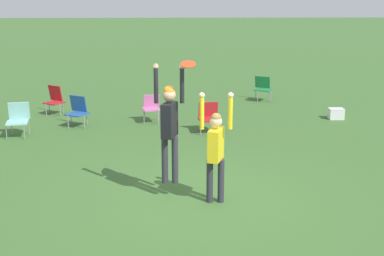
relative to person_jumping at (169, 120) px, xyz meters
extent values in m
plane|color=#3D662D|center=(0.49, -0.10, -1.49)|extent=(120.00, 120.00, 0.00)
cylinder|color=#2D2D38|center=(-0.09, 0.00, -0.76)|extent=(0.12, 0.12, 0.89)
cylinder|color=#2D2D38|center=(0.09, 0.00, -0.76)|extent=(0.12, 0.12, 0.89)
cube|color=black|center=(0.00, 0.00, 0.01)|extent=(0.32, 0.46, 0.63)
sphere|color=tan|center=(0.00, 0.00, 0.47)|extent=(0.24, 0.24, 0.24)
sphere|color=orange|center=(0.00, 0.00, 0.54)|extent=(0.21, 0.21, 0.21)
cylinder|color=black|center=(-0.23, 0.00, 0.66)|extent=(0.08, 0.08, 0.67)
sphere|color=tan|center=(-0.23, 0.00, 0.99)|extent=(0.10, 0.10, 0.10)
cylinder|color=black|center=(0.23, 0.00, 0.66)|extent=(0.08, 0.08, 0.67)
sphere|color=tan|center=(0.23, 0.00, 0.99)|extent=(0.10, 0.10, 0.10)
cylinder|color=#2D2D38|center=(0.73, -0.27, -1.08)|extent=(0.12, 0.12, 0.82)
cylinder|color=#2D2D38|center=(0.94, -0.27, -1.08)|extent=(0.12, 0.12, 0.82)
cube|color=yellow|center=(0.83, -0.27, -0.39)|extent=(0.33, 0.50, 0.58)
sphere|color=beige|center=(0.83, -0.27, 0.04)|extent=(0.22, 0.22, 0.22)
sphere|color=olive|center=(0.83, -0.27, 0.10)|extent=(0.19, 0.19, 0.19)
cylinder|color=yellow|center=(0.58, -0.27, 0.21)|extent=(0.08, 0.08, 0.61)
sphere|color=beige|center=(0.58, -0.27, 0.51)|extent=(0.10, 0.10, 0.10)
cylinder|color=yellow|center=(1.09, -0.27, 0.21)|extent=(0.08, 0.08, 0.61)
sphere|color=beige|center=(1.09, -0.27, 0.51)|extent=(0.10, 0.10, 0.10)
cylinder|color=#E04C23|center=(0.34, -0.21, 1.05)|extent=(0.27, 0.26, 0.11)
cylinder|color=gray|center=(0.76, 4.33, -1.30)|extent=(0.02, 0.02, 0.39)
cylinder|color=gray|center=(1.21, 4.33, -1.30)|extent=(0.02, 0.02, 0.39)
cylinder|color=gray|center=(0.76, 4.78, -1.30)|extent=(0.02, 0.02, 0.39)
cylinder|color=gray|center=(1.21, 4.78, -1.30)|extent=(0.02, 0.02, 0.39)
cube|color=#B21E23|center=(0.98, 4.56, -1.12)|extent=(0.59, 0.59, 0.04)
cube|color=#B21E23|center=(0.98, 4.81, -0.90)|extent=(0.54, 0.17, 0.42)
cylinder|color=gray|center=(-3.90, 6.65, -1.30)|extent=(0.02, 0.02, 0.38)
cylinder|color=gray|center=(-3.47, 6.65, -1.30)|extent=(0.02, 0.02, 0.38)
cylinder|color=gray|center=(-3.90, 7.07, -1.30)|extent=(0.02, 0.02, 0.38)
cylinder|color=gray|center=(-3.47, 7.07, -1.30)|extent=(0.02, 0.02, 0.38)
cube|color=#B21E23|center=(-3.69, 6.86, -1.13)|extent=(0.69, 0.69, 0.04)
cube|color=#B21E23|center=(-3.69, 7.09, -0.87)|extent=(0.49, 0.37, 0.49)
cylinder|color=gray|center=(2.88, 8.44, -1.28)|extent=(0.02, 0.02, 0.42)
cylinder|color=gray|center=(3.33, 8.44, -1.28)|extent=(0.02, 0.02, 0.42)
cylinder|color=gray|center=(2.88, 8.89, -1.28)|extent=(0.02, 0.02, 0.42)
cylinder|color=gray|center=(3.33, 8.89, -1.28)|extent=(0.02, 0.02, 0.42)
cube|color=#1E753D|center=(3.11, 8.66, -1.09)|extent=(0.71, 0.71, 0.04)
cube|color=#1E753D|center=(3.11, 8.91, -0.87)|extent=(0.52, 0.33, 0.41)
cylinder|color=gray|center=(-2.92, 5.09, -1.30)|extent=(0.02, 0.02, 0.38)
cylinder|color=gray|center=(-2.47, 5.09, -1.30)|extent=(0.02, 0.02, 0.38)
cylinder|color=gray|center=(-2.92, 5.54, -1.30)|extent=(0.02, 0.02, 0.38)
cylinder|color=gray|center=(-2.47, 5.54, -1.30)|extent=(0.02, 0.02, 0.38)
cube|color=#235193|center=(-2.70, 5.32, -1.13)|extent=(0.71, 0.71, 0.04)
cube|color=#235193|center=(-2.70, 5.56, -0.87)|extent=(0.52, 0.35, 0.47)
cylinder|color=gray|center=(-4.31, 4.04, -1.29)|extent=(0.02, 0.02, 0.41)
cylinder|color=gray|center=(-3.85, 4.04, -1.29)|extent=(0.02, 0.02, 0.41)
cylinder|color=gray|center=(-4.31, 4.50, -1.29)|extent=(0.02, 0.02, 0.41)
cylinder|color=gray|center=(-3.85, 4.50, -1.29)|extent=(0.02, 0.02, 0.41)
cube|color=#8CC6C1|center=(-4.08, 4.27, -1.10)|extent=(0.63, 0.63, 0.04)
cube|color=#8CC6C1|center=(-4.08, 4.52, -0.84)|extent=(0.55, 0.21, 0.48)
cylinder|color=gray|center=(-0.83, 5.52, -1.28)|extent=(0.02, 0.02, 0.42)
cylinder|color=gray|center=(-0.43, 5.52, -1.28)|extent=(0.02, 0.02, 0.42)
cylinder|color=gray|center=(-0.83, 5.93, -1.28)|extent=(0.02, 0.02, 0.42)
cylinder|color=gray|center=(-0.43, 5.93, -1.28)|extent=(0.02, 0.02, 0.42)
cube|color=#C666A3|center=(-0.63, 5.72, -1.09)|extent=(0.58, 0.58, 0.04)
cube|color=#C666A3|center=(-0.63, 5.94, -0.89)|extent=(0.48, 0.22, 0.37)
cube|color=white|center=(4.90, 6.03, -1.34)|extent=(0.43, 0.33, 0.30)
cube|color=silver|center=(4.90, 6.03, -1.18)|extent=(0.44, 0.34, 0.02)
camera|label=1|loc=(0.17, -9.45, 2.36)|focal=50.00mm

